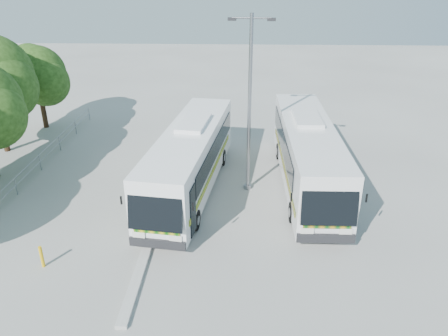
{
  "coord_description": "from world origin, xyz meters",
  "views": [
    {
      "loc": [
        1.48,
        -16.62,
        10.96
      ],
      "look_at": [
        0.8,
        2.59,
        1.92
      ],
      "focal_mm": 35.0,
      "sensor_mm": 36.0,
      "label": 1
    }
  ],
  "objects_px": {
    "coach_main": "(190,158)",
    "bollard": "(42,257)",
    "coach_adjacent": "(307,153)",
    "lamppost": "(250,99)",
    "tree_far_e": "(38,75)"
  },
  "relations": [
    {
      "from": "lamppost",
      "to": "bollard",
      "type": "xyz_separation_m",
      "value": [
        -8.21,
        -6.95,
        -4.46
      ]
    },
    {
      "from": "lamppost",
      "to": "bollard",
      "type": "distance_m",
      "value": 11.65
    },
    {
      "from": "coach_adjacent",
      "to": "bollard",
      "type": "distance_m",
      "value": 13.71
    },
    {
      "from": "coach_adjacent",
      "to": "coach_main",
      "type": "bearing_deg",
      "value": -173.14
    },
    {
      "from": "bollard",
      "to": "tree_far_e",
      "type": "bearing_deg",
      "value": 111.73
    },
    {
      "from": "coach_main",
      "to": "bollard",
      "type": "bearing_deg",
      "value": -120.01
    },
    {
      "from": "coach_main",
      "to": "coach_adjacent",
      "type": "height_order",
      "value": "coach_adjacent"
    },
    {
      "from": "tree_far_e",
      "to": "lamppost",
      "type": "xyz_separation_m",
      "value": [
        14.63,
        -9.16,
        1.05
      ]
    },
    {
      "from": "coach_adjacent",
      "to": "lamppost",
      "type": "distance_m",
      "value": 4.45
    },
    {
      "from": "coach_main",
      "to": "lamppost",
      "type": "xyz_separation_m",
      "value": [
        3.01,
        0.19,
        3.12
      ]
    },
    {
      "from": "tree_far_e",
      "to": "coach_main",
      "type": "height_order",
      "value": "tree_far_e"
    },
    {
      "from": "coach_main",
      "to": "bollard",
      "type": "distance_m",
      "value": 8.64
    },
    {
      "from": "coach_adjacent",
      "to": "bollard",
      "type": "relative_size",
      "value": 12.97
    },
    {
      "from": "coach_main",
      "to": "tree_far_e",
      "type": "bearing_deg",
      "value": 148.78
    },
    {
      "from": "lamppost",
      "to": "bollard",
      "type": "relative_size",
      "value": 9.51
    }
  ]
}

